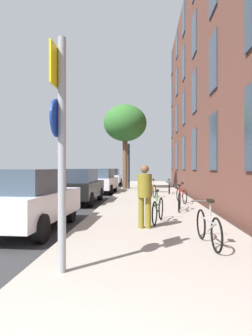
% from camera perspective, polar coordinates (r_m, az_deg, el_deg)
% --- Properties ---
extents(ground_plane, '(41.80, 41.80, 0.00)m').
position_cam_1_polar(ground_plane, '(16.29, -7.80, -5.90)').
color(ground_plane, '#332D28').
extents(road_asphalt, '(7.00, 38.00, 0.01)m').
position_cam_1_polar(road_asphalt, '(16.83, -14.86, -5.69)').
color(road_asphalt, '#2D2D30').
rests_on(road_asphalt, ground).
extents(sidewalk, '(4.20, 38.00, 0.12)m').
position_cam_1_polar(sidewalk, '(15.96, 4.67, -5.80)').
color(sidewalk, '#9E9389').
rests_on(sidewalk, ground).
extents(building_facade, '(0.56, 27.00, 13.02)m').
position_cam_1_polar(building_facade, '(16.39, 14.24, 17.23)').
color(building_facade, brown).
rests_on(building_facade, ground).
extents(sign_post, '(0.16, 0.60, 3.47)m').
position_cam_1_polar(sign_post, '(4.42, -12.75, 6.07)').
color(sign_post, gray).
rests_on(sign_post, sidewalk).
extents(traffic_light, '(0.43, 0.24, 3.41)m').
position_cam_1_polar(traffic_light, '(22.16, 0.32, 2.02)').
color(traffic_light, black).
rests_on(traffic_light, sidewalk).
extents(tree_near, '(3.25, 3.25, 6.34)m').
position_cam_1_polar(tree_near, '(22.21, -0.17, 8.66)').
color(tree_near, brown).
rests_on(tree_near, sidewalk).
extents(bicycle_0, '(0.42, 1.69, 0.93)m').
position_cam_1_polar(bicycle_0, '(6.12, 15.83, -11.09)').
color(bicycle_0, black).
rests_on(bicycle_0, sidewalk).
extents(bicycle_1, '(0.52, 1.60, 0.95)m').
position_cam_1_polar(bicycle_1, '(8.36, 6.27, -8.08)').
color(bicycle_1, black).
rests_on(bicycle_1, sidewalk).
extents(bicycle_2, '(0.43, 1.62, 0.96)m').
position_cam_1_polar(bicycle_2, '(10.81, 10.43, -6.23)').
color(bicycle_2, black).
rests_on(bicycle_2, sidewalk).
extents(bicycle_3, '(0.43, 1.60, 0.92)m').
position_cam_1_polar(bicycle_3, '(13.23, 10.83, -5.18)').
color(bicycle_3, black).
rests_on(bicycle_3, sidewalk).
extents(bicycle_4, '(0.42, 1.65, 0.99)m').
position_cam_1_polar(bicycle_4, '(15.52, 5.30, -4.31)').
color(bicycle_4, black).
rests_on(bicycle_4, sidewalk).
extents(bicycle_5, '(0.42, 1.58, 0.89)m').
position_cam_1_polar(bicycle_5, '(17.97, 8.49, -3.86)').
color(bicycle_5, black).
rests_on(bicycle_5, sidewalk).
extents(pedestrian_0, '(0.50, 0.50, 1.62)m').
position_cam_1_polar(pedestrian_0, '(7.48, 3.71, -4.71)').
color(pedestrian_0, olive).
rests_on(pedestrian_0, sidewalk).
extents(car_0, '(1.91, 4.01, 1.62)m').
position_cam_1_polar(car_0, '(8.10, -18.73, -5.83)').
color(car_0, silver).
rests_on(car_0, road_asphalt).
extents(car_1, '(1.88, 4.13, 1.62)m').
position_cam_1_polar(car_1, '(13.79, -9.42, -3.44)').
color(car_1, black).
rests_on(car_1, road_asphalt).
extents(car_2, '(1.98, 4.16, 1.62)m').
position_cam_1_polar(car_2, '(19.23, -5.02, -2.49)').
color(car_2, silver).
rests_on(car_2, road_asphalt).
extents(car_3, '(1.88, 4.37, 1.62)m').
position_cam_1_polar(car_3, '(27.93, -2.95, -1.74)').
color(car_3, silver).
rests_on(car_3, road_asphalt).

